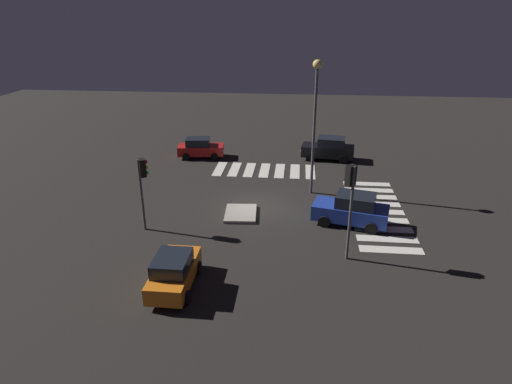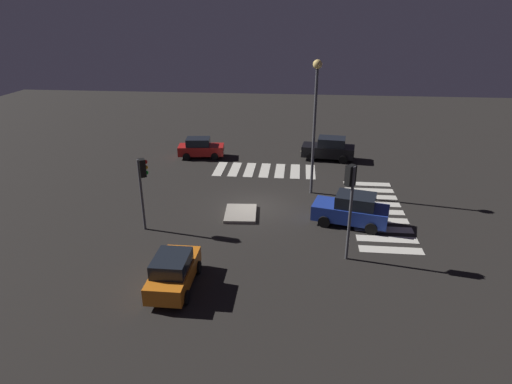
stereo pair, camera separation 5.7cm
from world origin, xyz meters
name	(u,v)px [view 2 (the right image)]	position (x,y,z in m)	size (l,w,h in m)	color
ground_plane	(256,207)	(0.00, 0.00, 0.00)	(80.00, 80.00, 0.00)	black
traffic_island	(241,213)	(-1.22, 0.79, 0.09)	(2.55, 1.99, 0.18)	gray
car_orange	(173,271)	(-8.80, 2.70, 0.80)	(3.75, 1.77, 1.63)	orange
car_red	(200,148)	(9.47, 5.54, 0.80)	(2.10, 3.86, 1.62)	red
car_black	(329,149)	(9.95, -4.94, 0.90)	(2.37, 4.36, 1.83)	black
car_blue	(351,210)	(-1.79, -5.57, 0.90)	(2.71, 4.44, 1.82)	#1E389E
traffic_light_west	(142,177)	(-3.48, 5.71, 3.07)	(0.54, 0.53, 4.05)	#47474C
traffic_light_south	(350,190)	(-5.53, -4.90, 3.60)	(0.53, 0.54, 4.77)	#47474C
street_lamp	(315,107)	(2.65, -3.41, 5.74)	(0.56, 0.56, 8.56)	#47474C
crosswalk_near	(377,212)	(0.00, -7.34, 0.01)	(9.90, 3.20, 0.02)	silver
crosswalk_side	(265,170)	(6.73, 0.00, 0.01)	(3.20, 7.60, 0.02)	silver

